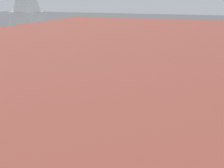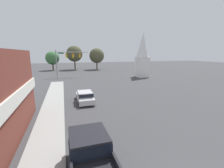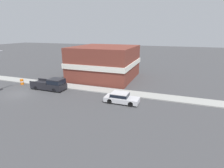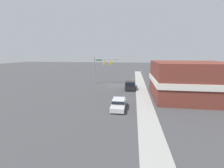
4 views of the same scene
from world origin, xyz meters
The scene contains 7 objects.
far_signal_assembly centered at (-3.17, 37.12, 5.03)m, with size 7.99×0.49×6.81m.
car_lead centered at (-1.97, 15.27, 0.71)m, with size 1.83×4.45×1.36m.
pickup_truck_parked centered at (-3.28, 3.30, 0.93)m, with size 2.03×5.66×1.89m.
church_steeple centered at (14.90, 31.32, 5.81)m, with size 3.15×3.15×11.11m.
backdrop_tree_left_far centered at (-7.86, 55.15, 4.33)m, with size 4.73×4.73×6.71m.
backdrop_tree_left_mid centered at (-0.12, 55.28, 5.83)m, with size 5.85×5.85×8.77m.
backdrop_tree_center centered at (7.82, 53.08, 5.13)m, with size 5.50×5.50×7.89m.
Camera 2 is at (-4.30, -2.81, 5.94)m, focal length 24.00 mm.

